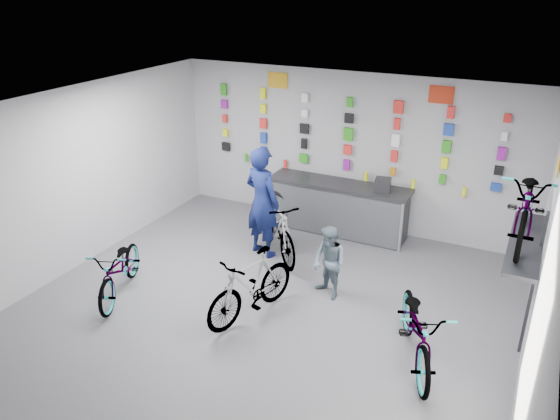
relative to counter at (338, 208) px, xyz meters
The scene contains 20 objects.
floor 3.57m from the counter, 90.00° to the right, with size 8.00×8.00×0.00m, color #4E4E53.
ceiling 4.34m from the counter, 90.00° to the right, with size 8.00×8.00×0.00m, color white.
wall_back 1.11m from the counter, 90.00° to the left, with size 7.00×7.00×0.00m, color #B2B2B4.
wall_left 5.08m from the counter, 134.67° to the right, with size 8.00×8.00×0.00m, color #B2B2B4.
wall_right 5.08m from the counter, 45.33° to the right, with size 8.00×8.00×0.00m, color #B2B2B4.
counter is the anchor object (origin of this frame).
merch_wall 1.37m from the counter, 88.04° to the left, with size 5.58×0.08×1.57m.
wall_bracket 4.18m from the counter, 35.12° to the right, with size 0.39×1.90×2.00m.
sign_left 2.73m from the counter, 163.67° to the left, with size 0.42×0.02×0.30m, color gold.
sign_right 2.78m from the counter, 15.36° to the left, with size 0.42×0.02×0.30m, color red.
sign_side 4.72m from the counter, 33.92° to the right, with size 0.02×0.40×0.30m, color gold.
bike_left 4.22m from the counter, 121.29° to the right, with size 0.59×1.69×0.89m, color gray.
bike_center 3.22m from the counter, 91.93° to the right, with size 0.47×1.68×1.01m, color gray.
bike_right 3.90m from the counter, 54.37° to the right, with size 0.65×1.86×0.98m, color gray.
bike_service 1.51m from the counter, 114.17° to the right, with size 0.51×1.82×1.09m, color gray.
bike_wall 4.30m from the counter, 35.76° to the right, with size 0.63×1.80×0.95m, color gray.
clerk 1.73m from the counter, 121.87° to the right, with size 0.72×0.47×1.97m, color #10194B.
customer 2.33m from the counter, 72.61° to the right, with size 0.56×0.44×1.16m, color slate.
spare_wheel 1.31m from the counter, 163.49° to the right, with size 0.76×0.41×0.76m.
register 1.04m from the counter, ahead, with size 0.28×0.30×0.22m, color black.
Camera 1 is at (3.25, -5.52, 4.60)m, focal length 35.00 mm.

